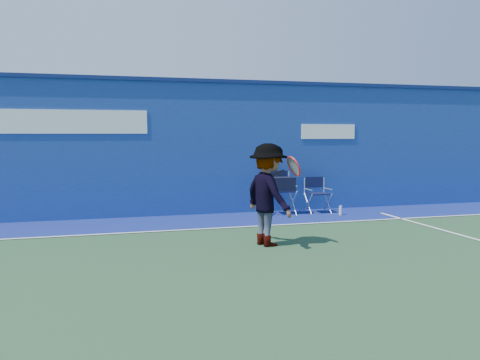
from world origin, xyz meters
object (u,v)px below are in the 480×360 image
object	(u,v)px
water_bottle	(341,211)
tennis_player	(268,195)
directors_chair_right	(318,202)
directors_chair_left	(281,196)

from	to	relation	value
water_bottle	tennis_player	world-z (taller)	tennis_player
directors_chair_right	tennis_player	world-z (taller)	tennis_player
water_bottle	tennis_player	xyz separation A→B (m)	(-2.60, -2.48, 0.74)
directors_chair_right	water_bottle	xyz separation A→B (m)	(0.35, -0.48, -0.15)
water_bottle	tennis_player	bearing A→B (deg)	-136.26
directors_chair_right	tennis_player	distance (m)	3.76
water_bottle	directors_chair_left	bearing A→B (deg)	157.57
water_bottle	directors_chair_right	bearing A→B (deg)	125.97
directors_chair_left	tennis_player	distance (m)	3.32
directors_chair_right	tennis_player	xyz separation A→B (m)	(-2.25, -2.96, 0.58)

